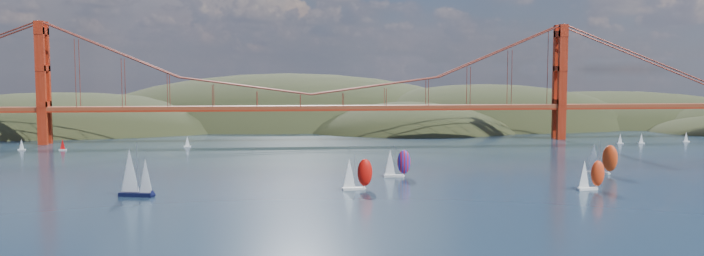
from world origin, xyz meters
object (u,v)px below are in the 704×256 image
(sloop_navy, at_px, (134,173))
(racer_1, at_px, (591,174))
(racer_rwb, at_px, (397,163))
(racer_2, at_px, (601,158))
(racer_0, at_px, (357,173))

(sloop_navy, bearing_deg, racer_1, 11.94)
(racer_1, distance_m, racer_rwb, 57.49)
(racer_1, bearing_deg, racer_rwb, 141.97)
(racer_1, height_order, racer_rwb, racer_rwb)
(racer_2, bearing_deg, racer_1, -92.35)
(sloop_navy, height_order, racer_2, sloop_navy)
(racer_2, xyz_separation_m, racer_rwb, (-66.22, 0.99, -0.57))
(racer_0, relative_size, racer_1, 1.05)
(racer_0, xyz_separation_m, racer_rwb, (14.82, 21.54, -0.09))
(sloop_navy, bearing_deg, racer_rwb, 32.03)
(sloop_navy, distance_m, racer_0, 59.81)
(racer_0, xyz_separation_m, racer_1, (65.02, -6.49, -0.24))
(sloop_navy, relative_size, racer_2, 1.30)
(racer_1, height_order, racer_2, racer_2)
(sloop_navy, height_order, racer_1, sloop_navy)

